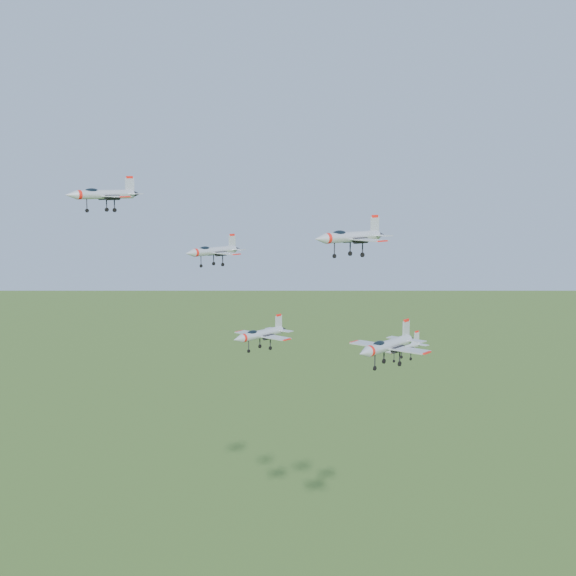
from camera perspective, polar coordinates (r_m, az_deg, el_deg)
jet_lead at (r=117.58m, az=-13.02°, el=6.52°), size 12.09×10.15×3.24m
jet_left_high at (r=113.11m, az=-5.37°, el=2.64°), size 10.27×8.72×2.79m
jet_right_high at (r=97.46m, az=4.42°, el=3.66°), size 11.84×9.88×3.17m
jet_left_low at (r=126.09m, az=-2.00°, el=-3.30°), size 12.04×10.27×3.29m
jet_right_low at (r=107.38m, az=7.05°, el=-4.08°), size 13.26×11.35×3.65m
jet_trail at (r=135.67m, az=8.16°, el=-4.19°), size 10.67×9.00×2.87m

